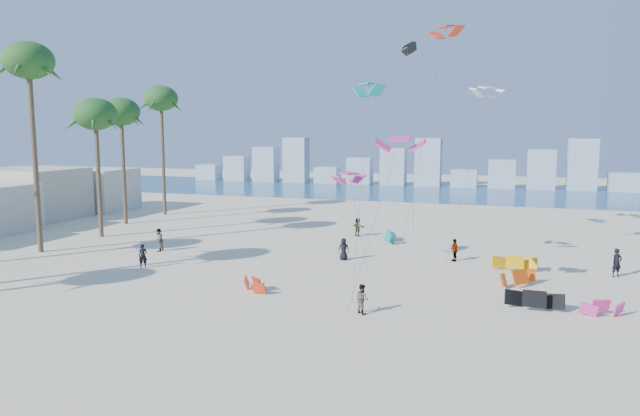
% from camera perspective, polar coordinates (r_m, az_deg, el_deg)
% --- Properties ---
extents(ground, '(220.00, 220.00, 0.00)m').
position_cam_1_polar(ground, '(26.16, -17.98, -14.05)').
color(ground, beige).
rests_on(ground, ground).
extents(ocean, '(220.00, 220.00, 0.00)m').
position_cam_1_polar(ocean, '(93.15, 9.01, 1.67)').
color(ocean, navy).
rests_on(ocean, ground).
extents(kitesurfer_near, '(0.73, 0.72, 1.70)m').
position_cam_1_polar(kitesurfer_near, '(42.07, -17.22, -4.59)').
color(kitesurfer_near, black).
rests_on(kitesurfer_near, ground).
extents(kitesurfer_mid, '(0.96, 0.93, 1.56)m').
position_cam_1_polar(kitesurfer_mid, '(30.49, 4.19, -9.00)').
color(kitesurfer_mid, gray).
rests_on(kitesurfer_mid, ground).
extents(kitesurfers_far, '(36.64, 14.59, 1.90)m').
position_cam_1_polar(kitesurfers_far, '(43.24, 8.17, -3.97)').
color(kitesurfers_far, black).
rests_on(kitesurfers_far, ground).
extents(grounded_kites, '(21.51, 20.30, 0.98)m').
position_cam_1_polar(grounded_kites, '(38.49, 14.91, -6.22)').
color(grounded_kites, red).
rests_on(grounded_kites, ground).
extents(flying_kites, '(30.91, 22.86, 18.62)m').
position_cam_1_polar(flying_kites, '(40.30, 18.01, 10.30)').
color(flying_kites, '#DF3193').
rests_on(flying_kites, ground).
extents(palm_row, '(7.03, 44.80, 16.32)m').
position_cam_1_polar(palm_row, '(51.02, -27.85, 9.61)').
color(palm_row, brown).
rests_on(palm_row, ground).
extents(distant_skyline, '(85.00, 3.00, 8.40)m').
position_cam_1_polar(distant_skyline, '(102.92, 9.29, 3.94)').
color(distant_skyline, '#9EADBF').
rests_on(distant_skyline, ground).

